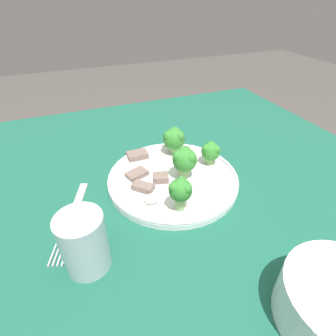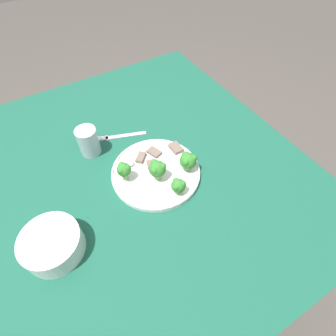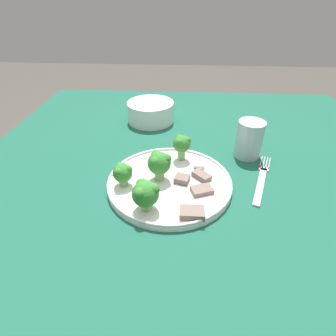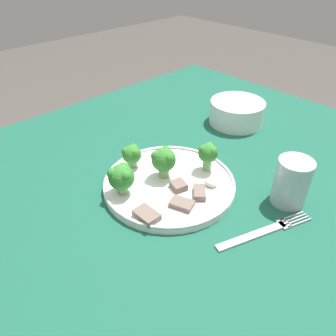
{
  "view_description": "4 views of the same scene",
  "coord_description": "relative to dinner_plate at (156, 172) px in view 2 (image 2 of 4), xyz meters",
  "views": [
    {
      "loc": [
        0.12,
        0.33,
        1.06
      ],
      "look_at": [
        -0.05,
        -0.09,
        0.75
      ],
      "focal_mm": 28.0,
      "sensor_mm": 36.0,
      "label": 1
    },
    {
      "loc": [
        -0.5,
        0.14,
        1.37
      ],
      "look_at": [
        -0.08,
        -0.11,
        0.75
      ],
      "focal_mm": 28.0,
      "sensor_mm": 36.0,
      "label": 2
    },
    {
      "loc": [
        -0.03,
        -0.54,
        1.08
      ],
      "look_at": [
        -0.06,
        -0.07,
        0.75
      ],
      "focal_mm": 28.0,
      "sensor_mm": 36.0,
      "label": 3
    },
    {
      "loc": [
        0.34,
        -0.46,
        1.15
      ],
      "look_at": [
        -0.06,
        -0.08,
        0.76
      ],
      "focal_mm": 35.0,
      "sensor_mm": 36.0,
      "label": 4
    }
  ],
  "objects": [
    {
      "name": "ground_plane",
      "position": [
        0.06,
        0.08,
        -0.72
      ],
      "size": [
        8.0,
        8.0,
        0.0
      ],
      "primitive_type": "plane",
      "color": "#4C4742"
    },
    {
      "name": "table",
      "position": [
        0.06,
        0.08,
        -0.1
      ],
      "size": [
        1.13,
        1.1,
        0.71
      ],
      "color": "#195642",
      "rests_on": "ground_plane"
    },
    {
      "name": "dinner_plate",
      "position": [
        0.0,
        0.0,
        0.0
      ],
      "size": [
        0.28,
        0.28,
        0.02
      ],
      "color": "white",
      "rests_on": "table"
    },
    {
      "name": "fork",
      "position": [
        0.21,
        0.03,
        -0.01
      ],
      "size": [
        0.08,
        0.19,
        0.0
      ],
      "color": "#B2B2B7",
      "rests_on": "table"
    },
    {
      "name": "cream_bowl",
      "position": [
        -0.08,
        0.34,
        0.02
      ],
      "size": [
        0.15,
        0.15,
        0.06
      ],
      "color": "white",
      "rests_on": "table"
    },
    {
      "name": "drinking_glass",
      "position": [
        0.19,
        0.14,
        0.03
      ],
      "size": [
        0.07,
        0.07,
        0.1
      ],
      "color": "#B2C1CC",
      "rests_on": "table"
    },
    {
      "name": "broccoli_floret_near_rim_left",
      "position": [
        0.02,
        0.09,
        0.05
      ],
      "size": [
        0.04,
        0.04,
        0.06
      ],
      "color": "#7FA866",
      "rests_on": "dinner_plate"
    },
    {
      "name": "broccoli_floret_center_left",
      "position": [
        -0.1,
        -0.02,
        0.03
      ],
      "size": [
        0.04,
        0.04,
        0.05
      ],
      "color": "#7FA866",
      "rests_on": "dinner_plate"
    },
    {
      "name": "broccoli_floret_back_left",
      "position": [
        -0.02,
        0.01,
        0.05
      ],
      "size": [
        0.05,
        0.05,
        0.07
      ],
      "color": "#7FA866",
      "rests_on": "dinner_plate"
    },
    {
      "name": "broccoli_floret_front_left",
      "position": [
        -0.04,
        -0.09,
        0.04
      ],
      "size": [
        0.05,
        0.05,
        0.06
      ],
      "color": "#7FA866",
      "rests_on": "dinner_plate"
    },
    {
      "name": "meat_slice_front_slice",
      "position": [
        0.07,
        0.02,
        0.01
      ],
      "size": [
        0.05,
        0.05,
        0.01
      ],
      "color": "#756056",
      "rests_on": "dinner_plate"
    },
    {
      "name": "meat_slice_middle_slice",
      "position": [
        0.07,
        -0.03,
        0.01
      ],
      "size": [
        0.05,
        0.04,
        0.01
      ],
      "color": "#756056",
      "rests_on": "dinner_plate"
    },
    {
      "name": "meat_slice_rear_slice",
      "position": [
        0.03,
        0.0,
        0.01
      ],
      "size": [
        0.04,
        0.03,
        0.01
      ],
      "color": "#756056",
      "rests_on": "dinner_plate"
    },
    {
      "name": "meat_slice_edge_slice",
      "position": [
        0.05,
        -0.1,
        0.01
      ],
      "size": [
        0.05,
        0.03,
        0.01
      ],
      "color": "#756056",
      "rests_on": "dinner_plate"
    },
    {
      "name": "sauce_dollop",
      "position": [
        0.07,
        0.06,
        0.01
      ],
      "size": [
        0.03,
        0.03,
        0.02
      ],
      "color": "silver",
      "rests_on": "dinner_plate"
    }
  ]
}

